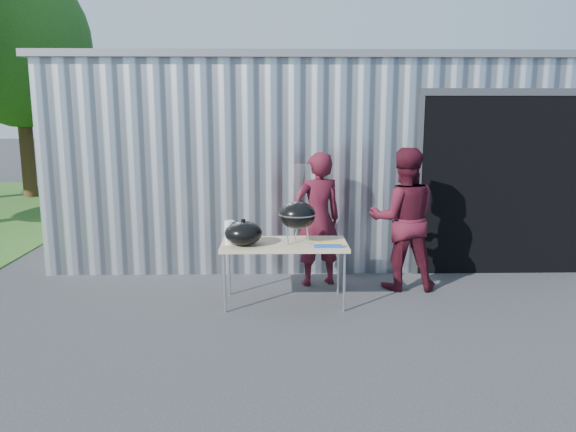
{
  "coord_description": "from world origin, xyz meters",
  "views": [
    {
      "loc": [
        0.07,
        -6.04,
        2.32
      ],
      "look_at": [
        0.22,
        0.62,
        1.05
      ],
      "focal_mm": 35.0,
      "sensor_mm": 36.0,
      "label": 1
    }
  ],
  "objects_px": {
    "person_cook": "(318,219)",
    "person_bystander": "(403,219)",
    "kettle_grill": "(297,208)",
    "folding_table": "(284,246)"
  },
  "relations": [
    {
      "from": "person_bystander",
      "to": "person_cook",
      "type": "bearing_deg",
      "value": -7.16
    },
    {
      "from": "folding_table",
      "to": "person_bystander",
      "type": "bearing_deg",
      "value": 19.84
    },
    {
      "from": "person_cook",
      "to": "person_bystander",
      "type": "xyz_separation_m",
      "value": [
        1.1,
        -0.18,
        0.03
      ]
    },
    {
      "from": "folding_table",
      "to": "kettle_grill",
      "type": "bearing_deg",
      "value": -1.83
    },
    {
      "from": "kettle_grill",
      "to": "person_bystander",
      "type": "relative_size",
      "value": 0.51
    },
    {
      "from": "folding_table",
      "to": "kettle_grill",
      "type": "xyz_separation_m",
      "value": [
        0.15,
        -0.0,
        0.46
      ]
    },
    {
      "from": "person_cook",
      "to": "folding_table",
      "type": "bearing_deg",
      "value": 42.58
    },
    {
      "from": "person_cook",
      "to": "person_bystander",
      "type": "relative_size",
      "value": 0.96
    },
    {
      "from": "folding_table",
      "to": "person_bystander",
      "type": "height_order",
      "value": "person_bystander"
    },
    {
      "from": "person_cook",
      "to": "person_bystander",
      "type": "bearing_deg",
      "value": 154.67
    }
  ]
}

